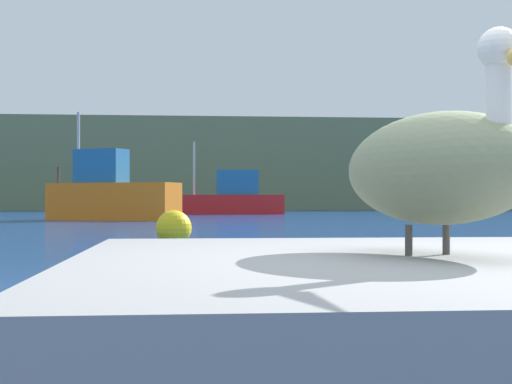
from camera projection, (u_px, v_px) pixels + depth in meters
hillside_backdrop at (201, 166)px, 63.59m from camera, size 140.00×10.25×7.24m
pier_dock at (436, 333)px, 3.04m from camera, size 2.87×2.92×0.61m
pelican at (437, 166)px, 3.04m from camera, size 0.80×1.44×0.83m
fishing_boat_orange at (110, 194)px, 30.83m from camera, size 5.57×3.74×4.43m
fishing_boat_red at (230, 199)px, 43.81m from camera, size 6.54×2.33×4.15m
mooring_buoy at (174, 228)px, 13.72m from camera, size 0.65×0.65×0.65m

